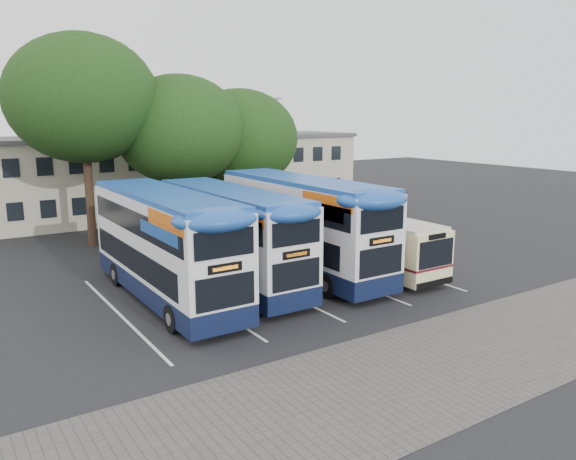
# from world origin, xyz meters

# --- Properties ---
(ground) EXTENTS (120.00, 120.00, 0.00)m
(ground) POSITION_xyz_m (0.00, 0.00, 0.00)
(ground) COLOR black
(ground) RESTS_ON ground
(paving_strip) EXTENTS (40.00, 6.00, 0.01)m
(paving_strip) POSITION_xyz_m (-2.00, -5.00, 0.01)
(paving_strip) COLOR #595654
(paving_strip) RESTS_ON ground
(bay_lines) EXTENTS (14.12, 11.00, 0.01)m
(bay_lines) POSITION_xyz_m (-3.75, 5.00, 0.01)
(bay_lines) COLOR silver
(bay_lines) RESTS_ON ground
(depot_building) EXTENTS (32.40, 8.40, 6.20)m
(depot_building) POSITION_xyz_m (0.00, 26.99, 3.15)
(depot_building) COLOR #AE9F8C
(depot_building) RESTS_ON ground
(lamp_post) EXTENTS (0.25, 1.05, 9.06)m
(lamp_post) POSITION_xyz_m (6.00, 19.97, 5.08)
(lamp_post) COLOR gray
(lamp_post) RESTS_ON ground
(tree_left) EXTENTS (8.72, 8.72, 12.43)m
(tree_left) POSITION_xyz_m (-8.51, 17.89, 8.71)
(tree_left) COLOR black
(tree_left) RESTS_ON ground
(tree_mid) EXTENTS (8.05, 8.05, 10.30)m
(tree_mid) POSITION_xyz_m (-2.94, 17.18, 6.87)
(tree_mid) COLOR black
(tree_mid) RESTS_ON ground
(tree_right) EXTENTS (8.10, 8.10, 9.60)m
(tree_right) POSITION_xyz_m (1.98, 18.48, 6.15)
(tree_right) COLOR black
(tree_right) RESTS_ON ground
(bus_dd_left) EXTENTS (2.72, 11.21, 4.67)m
(bus_dd_left) POSITION_xyz_m (-8.46, 5.87, 2.57)
(bus_dd_left) COLOR #0E1736
(bus_dd_left) RESTS_ON ground
(bus_dd_mid) EXTENTS (2.62, 10.81, 4.50)m
(bus_dd_mid) POSITION_xyz_m (-5.13, 6.26, 2.48)
(bus_dd_mid) COLOR #0E1736
(bus_dd_mid) RESTS_ON ground
(bus_dd_right) EXTENTS (2.78, 11.47, 4.78)m
(bus_dd_right) POSITION_xyz_m (-1.31, 6.03, 2.63)
(bus_dd_right) COLOR #0E1736
(bus_dd_right) RESTS_ON ground
(bus_single) EXTENTS (2.41, 9.49, 2.83)m
(bus_single) POSITION_xyz_m (1.93, 5.05, 1.60)
(bus_single) COLOR #FAEAA6
(bus_single) RESTS_ON ground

